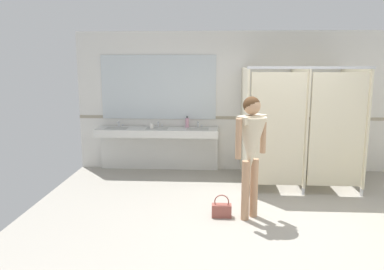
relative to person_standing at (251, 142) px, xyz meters
The scene contains 11 objects.
ground_plane 1.19m from the person_standing, 14.38° to the right, with size 7.19×5.74×0.10m, color #9E998E.
wall_back 2.58m from the person_standing, 81.42° to the left, with size 7.19×0.12×2.72m, color silver.
wall_back_tile_band 2.50m from the person_standing, 81.20° to the left, with size 7.19×0.01×0.06m, color #9E937F.
vanity_counter 2.82m from the person_standing, 125.16° to the left, with size 2.36×0.52×0.98m.
mirror_panel 2.99m from the person_standing, 123.08° to the left, with size 2.26×0.02×1.25m, color silver.
bathroom_stalls 1.79m from the person_standing, 57.33° to the left, with size 1.93×1.50×2.07m.
person_standing is the anchor object (origin of this frame).
handbag 1.04m from the person_standing, behind, with size 0.27×0.13×0.33m.
soap_dispenser 2.57m from the person_standing, 113.68° to the left, with size 0.07×0.07×0.22m.
paper_cup 2.73m from the person_standing, 128.63° to the left, with size 0.07×0.07×0.10m, color white.
floor_drain_cover 1.14m from the person_standing, 164.70° to the left, with size 0.14×0.14×0.01m, color #B7BABF.
Camera 1 is at (-0.87, -5.01, 2.14)m, focal length 36.16 mm.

